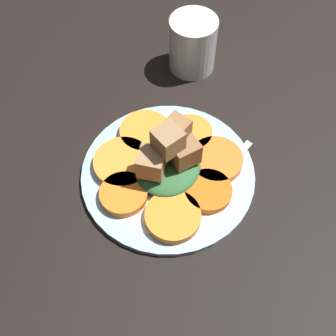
# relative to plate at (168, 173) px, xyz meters

# --- Properties ---
(table_slab) EXTENTS (1.20, 1.20, 0.02)m
(table_slab) POSITION_rel_plate_xyz_m (0.00, 0.00, -0.02)
(table_slab) COLOR black
(table_slab) RESTS_ON ground
(plate) EXTENTS (0.27, 0.27, 0.01)m
(plate) POSITION_rel_plate_xyz_m (0.00, 0.00, 0.00)
(plate) COLOR #99B7D1
(plate) RESTS_ON table_slab
(carrot_slice_0) EXTENTS (0.08, 0.08, 0.01)m
(carrot_slice_0) POSITION_rel_plate_xyz_m (0.05, -0.06, 0.01)
(carrot_slice_0) COLOR orange
(carrot_slice_0) RESTS_ON plate
(carrot_slice_1) EXTENTS (0.07, 0.07, 0.01)m
(carrot_slice_1) POSITION_rel_plate_xyz_m (0.08, 0.00, 0.01)
(carrot_slice_1) COLOR orange
(carrot_slice_1) RESTS_ON plate
(carrot_slice_2) EXTENTS (0.08, 0.08, 0.01)m
(carrot_slice_2) POSITION_rel_plate_xyz_m (0.05, 0.07, 0.01)
(carrot_slice_2) COLOR orange
(carrot_slice_2) RESTS_ON plate
(carrot_slice_3) EXTENTS (0.09, 0.09, 0.01)m
(carrot_slice_3) POSITION_rel_plate_xyz_m (-0.02, 0.07, 0.01)
(carrot_slice_3) COLOR orange
(carrot_slice_3) RESTS_ON plate
(carrot_slice_4) EXTENTS (0.07, 0.07, 0.01)m
(carrot_slice_4) POSITION_rel_plate_xyz_m (-0.07, 0.04, 0.01)
(carrot_slice_4) COLOR orange
(carrot_slice_4) RESTS_ON plate
(carrot_slice_5) EXTENTS (0.08, 0.08, 0.01)m
(carrot_slice_5) POSITION_rel_plate_xyz_m (-0.07, -0.04, 0.01)
(carrot_slice_5) COLOR orange
(carrot_slice_5) RESTS_ON plate
(carrot_slice_6) EXTENTS (0.07, 0.07, 0.01)m
(carrot_slice_6) POSITION_rel_plate_xyz_m (-0.01, -0.07, 0.01)
(carrot_slice_6) COLOR #D35E11
(carrot_slice_6) RESTS_ON plate
(center_pile) EXTENTS (0.11, 0.10, 0.10)m
(center_pile) POSITION_rel_plate_xyz_m (0.00, -0.00, 0.04)
(center_pile) COLOR #2D6033
(center_pile) RESTS_ON plate
(fork) EXTENTS (0.18, 0.05, 0.00)m
(fork) POSITION_rel_plate_xyz_m (0.01, -0.07, 0.01)
(fork) COLOR #B2B2B7
(fork) RESTS_ON plate
(water_glass) EXTENTS (0.08, 0.08, 0.10)m
(water_glass) POSITION_rel_plate_xyz_m (0.23, 0.07, 0.04)
(water_glass) COLOR silver
(water_glass) RESTS_ON table_slab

